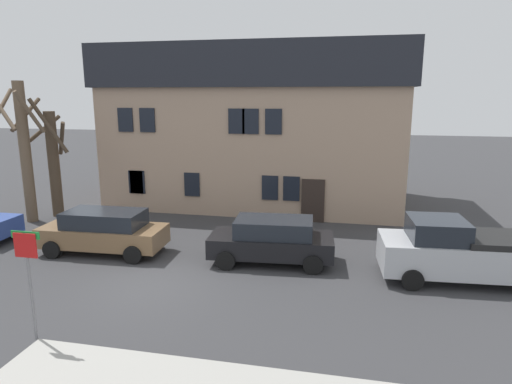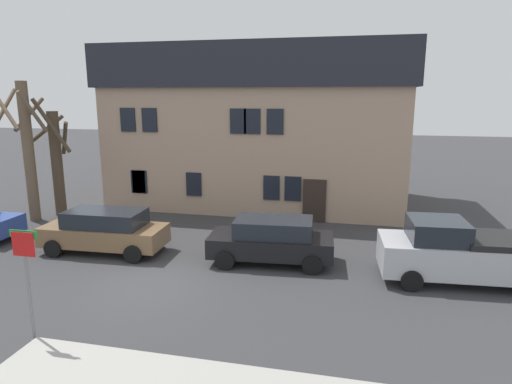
{
  "view_description": "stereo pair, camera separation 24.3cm",
  "coord_description": "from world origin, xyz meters",
  "px_view_note": "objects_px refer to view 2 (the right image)",
  "views": [
    {
      "loc": [
        6.05,
        -12.36,
        6.01
      ],
      "look_at": [
        2.72,
        3.55,
        2.46
      ],
      "focal_mm": 31.1,
      "sensor_mm": 36.0,
      "label": 1
    },
    {
      "loc": [
        6.29,
        -12.31,
        6.01
      ],
      "look_at": [
        2.72,
        3.55,
        2.46
      ],
      "focal_mm": 31.1,
      "sensor_mm": 36.0,
      "label": 2
    }
  ],
  "objects_px": {
    "car_brown_wagon": "(105,230)",
    "pickup_truck_silver": "(466,253)",
    "tree_bare_near": "(27,148)",
    "building_main": "(261,125)",
    "tree_bare_mid": "(55,157)",
    "street_sign_pole": "(26,265)",
    "car_black_wagon": "(272,240)"
  },
  "relations": [
    {
      "from": "car_brown_wagon",
      "to": "pickup_truck_silver",
      "type": "distance_m",
      "value": 13.05
    },
    {
      "from": "tree_bare_near",
      "to": "building_main",
      "type": "bearing_deg",
      "value": 34.37
    },
    {
      "from": "tree_bare_mid",
      "to": "car_brown_wagon",
      "type": "relative_size",
      "value": 1.22
    },
    {
      "from": "building_main",
      "to": "tree_bare_mid",
      "type": "distance_m",
      "value": 10.97
    },
    {
      "from": "tree_bare_mid",
      "to": "street_sign_pole",
      "type": "bearing_deg",
      "value": -56.69
    },
    {
      "from": "tree_bare_near",
      "to": "car_black_wagon",
      "type": "distance_m",
      "value": 13.06
    },
    {
      "from": "street_sign_pole",
      "to": "car_brown_wagon",
      "type": "bearing_deg",
      "value": 105.59
    },
    {
      "from": "pickup_truck_silver",
      "to": "street_sign_pole",
      "type": "height_order",
      "value": "street_sign_pole"
    },
    {
      "from": "building_main",
      "to": "street_sign_pole",
      "type": "bearing_deg",
      "value": -98.11
    },
    {
      "from": "car_brown_wagon",
      "to": "car_black_wagon",
      "type": "bearing_deg",
      "value": 2.78
    },
    {
      "from": "street_sign_pole",
      "to": "tree_bare_mid",
      "type": "bearing_deg",
      "value": 123.31
    },
    {
      "from": "tree_bare_mid",
      "to": "car_black_wagon",
      "type": "height_order",
      "value": "tree_bare_mid"
    },
    {
      "from": "building_main",
      "to": "car_brown_wagon",
      "type": "distance_m",
      "value": 11.39
    },
    {
      "from": "car_black_wagon",
      "to": "street_sign_pole",
      "type": "height_order",
      "value": "street_sign_pole"
    },
    {
      "from": "tree_bare_mid",
      "to": "street_sign_pole",
      "type": "relative_size",
      "value": 2.06
    },
    {
      "from": "tree_bare_near",
      "to": "tree_bare_mid",
      "type": "relative_size",
      "value": 1.13
    },
    {
      "from": "street_sign_pole",
      "to": "pickup_truck_silver",
      "type": "bearing_deg",
      "value": 28.82
    },
    {
      "from": "tree_bare_mid",
      "to": "car_black_wagon",
      "type": "bearing_deg",
      "value": -19.37
    },
    {
      "from": "building_main",
      "to": "car_black_wagon",
      "type": "distance_m",
      "value": 10.65
    },
    {
      "from": "car_brown_wagon",
      "to": "car_black_wagon",
      "type": "relative_size",
      "value": 1.05
    },
    {
      "from": "tree_bare_mid",
      "to": "car_black_wagon",
      "type": "xyz_separation_m",
      "value": [
        11.85,
        -4.17,
        -2.11
      ]
    },
    {
      "from": "tree_bare_near",
      "to": "car_brown_wagon",
      "type": "bearing_deg",
      "value": -29.28
    },
    {
      "from": "tree_bare_near",
      "to": "street_sign_pole",
      "type": "bearing_deg",
      "value": -51.33
    },
    {
      "from": "tree_bare_near",
      "to": "pickup_truck_silver",
      "type": "bearing_deg",
      "value": -9.79
    },
    {
      "from": "tree_bare_mid",
      "to": "car_brown_wagon",
      "type": "bearing_deg",
      "value": -40.29
    },
    {
      "from": "building_main",
      "to": "pickup_truck_silver",
      "type": "xyz_separation_m",
      "value": [
        9.0,
        -10.04,
        -3.34
      ]
    },
    {
      "from": "building_main",
      "to": "car_brown_wagon",
      "type": "relative_size",
      "value": 3.33
    },
    {
      "from": "car_brown_wagon",
      "to": "street_sign_pole",
      "type": "bearing_deg",
      "value": -74.41
    },
    {
      "from": "building_main",
      "to": "car_black_wagon",
      "type": "bearing_deg",
      "value": -75.54
    },
    {
      "from": "tree_bare_near",
      "to": "street_sign_pole",
      "type": "distance_m",
      "value": 12.25
    },
    {
      "from": "building_main",
      "to": "car_brown_wagon",
      "type": "height_order",
      "value": "building_main"
    },
    {
      "from": "car_brown_wagon",
      "to": "car_black_wagon",
      "type": "height_order",
      "value": "car_brown_wagon"
    }
  ]
}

